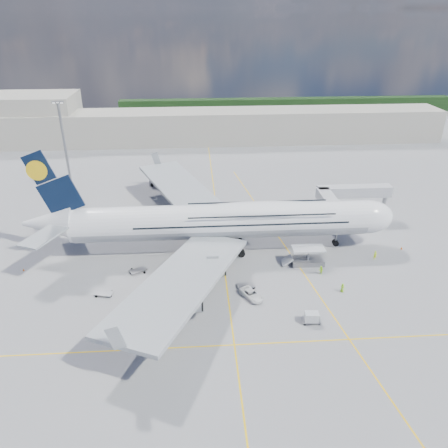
{
  "coord_description": "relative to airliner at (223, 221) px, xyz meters",
  "views": [
    {
      "loc": [
        -5.23,
        -72.02,
        46.86
      ],
      "look_at": [
        0.34,
        8.0,
        7.09
      ],
      "focal_mm": 35.0,
      "sensor_mm": 36.0,
      "label": 1
    }
  ],
  "objects": [
    {
      "name": "crew_loader",
      "position": [
        18.45,
        -11.24,
        -5.96
      ],
      "size": [
        1.0,
        1.09,
        1.81
      ],
      "primitive_type": "imported",
      "rotation": [
        0.0,
        0.0,
        -1.13
      ],
      "color": "#B6F91A",
      "rests_on": "ground"
    },
    {
      "name": "dolly_row_a",
      "position": [
        -22.75,
        -15.3,
        -6.51
      ],
      "size": [
        3.51,
        2.44,
        0.47
      ],
      "rotation": [
        0.0,
        0.0,
        -0.25
      ],
      "color": "gray",
      "rests_on": "ground"
    },
    {
      "name": "crew_nose",
      "position": [
        31.14,
        -6.44,
        -5.89
      ],
      "size": [
        0.81,
        0.63,
        1.96
      ],
      "primitive_type": "imported",
      "rotation": [
        0.0,
        0.0,
        0.26
      ],
      "color": "#D3F219",
      "rests_on": "ground"
    },
    {
      "name": "dolly_nose_near",
      "position": [
        3.36,
        -14.64,
        -6.5
      ],
      "size": [
        3.38,
        2.0,
        0.48
      ],
      "rotation": [
        0.0,
        0.0,
        0.09
      ],
      "color": "gray",
      "rests_on": "ground"
    },
    {
      "name": "dolly_back",
      "position": [
        -17.38,
        -7.85,
        -6.49
      ],
      "size": [
        3.75,
        3.22,
        0.49
      ],
      "rotation": [
        0.0,
        0.0,
        0.54
      ],
      "color": "gray",
      "rests_on": "ground"
    },
    {
      "name": "service_van",
      "position": [
        3.85,
        -17.91,
        -6.16
      ],
      "size": [
        4.49,
        5.64,
        1.43
      ],
      "primitive_type": "imported",
      "rotation": [
        0.0,
        0.0,
        0.49
      ],
      "color": "white",
      "rests_on": "ground"
    },
    {
      "name": "cone_wing_left_outer",
      "position": [
        -8.51,
        30.15,
        -6.59
      ],
      "size": [
        0.46,
        0.46,
        0.59
      ],
      "color": "#D8590B",
      "rests_on": "ground"
    },
    {
      "name": "cone_nose",
      "position": [
        38.64,
        -2.63,
        -6.58
      ],
      "size": [
        0.47,
        0.47,
        0.59
      ],
      "color": "#D8590B",
      "rests_on": "ground"
    },
    {
      "name": "crew_wing",
      "position": [
        -15.62,
        -15.72,
        -6.07
      ],
      "size": [
        0.7,
        1.02,
        1.6
      ],
      "primitive_type": "imported",
      "rotation": [
        0.0,
        0.0,
        1.21
      ],
      "color": "#ABDD17",
      "rests_on": "ground"
    },
    {
      "name": "catering_truck_inner",
      "position": [
        -2.35,
        10.77,
        -5.16
      ],
      "size": [
        6.3,
        3.07,
        3.62
      ],
      "rotation": [
        0.0,
        0.0,
        -0.16
      ],
      "color": "gray",
      "rests_on": "ground"
    },
    {
      "name": "baggage_tug",
      "position": [
        -11.2,
        -11.6,
        -6.06
      ],
      "size": [
        3.15,
        1.92,
        1.84
      ],
      "rotation": [
        0.0,
        0.0,
        0.2
      ],
      "color": "white",
      "rests_on": "ground"
    },
    {
      "name": "cone_tail",
      "position": [
        -40.17,
        -5.87,
        -6.64
      ],
      "size": [
        0.38,
        0.38,
        0.48
      ],
      "color": "#D8590B",
      "rests_on": "ground"
    },
    {
      "name": "taxi_line_cross",
      "position": [
        -0.26,
        -30.0,
        -6.86
      ],
      "size": [
        120.0,
        0.25,
        0.01
      ],
      "primitive_type": "cube",
      "color": "yellow",
      "rests_on": "ground"
    },
    {
      "name": "catering_truck_outer",
      "position": [
        -15.58,
        38.35,
        -4.99
      ],
      "size": [
        7.34,
        5.1,
        4.04
      ],
      "rotation": [
        0.0,
        0.0,
        -0.46
      ],
      "color": "gray",
      "rests_on": "ground"
    },
    {
      "name": "cone_wing_left_inner",
      "position": [
        -14.31,
        12.14,
        -6.6
      ],
      "size": [
        0.43,
        0.43,
        0.55
      ],
      "color": "#D8590B",
      "rests_on": "ground"
    },
    {
      "name": "cone_wing_right_outer",
      "position": [
        -13.86,
        -25.18,
        -6.56
      ],
      "size": [
        0.5,
        0.5,
        0.63
      ],
      "color": "#D8590B",
      "rests_on": "ground"
    },
    {
      "name": "dolly_row_c",
      "position": [
        -13.36,
        -19.9,
        -5.85
      ],
      "size": [
        3.09,
        1.78,
        1.9
      ],
      "rotation": [
        0.0,
        0.0,
        -0.06
      ],
      "color": "gray",
      "rests_on": "ground"
    },
    {
      "name": "airliner",
      "position": [
        0.0,
        0.0,
        0.0
      ],
      "size": [
        77.26,
        79.15,
        23.71
      ],
      "color": "white",
      "rests_on": "ground"
    },
    {
      "name": "cone_wing_right_inner",
      "position": [
        -12.81,
        -20.55,
        -6.6
      ],
      "size": [
        0.43,
        0.43,
        0.55
      ],
      "color": "#D8590B",
      "rests_on": "ground"
    },
    {
      "name": "taxi_line_main",
      "position": [
        -0.26,
        -10.0,
        -6.86
      ],
      "size": [
        0.25,
        220.0,
        0.01
      ],
      "primitive_type": "cube",
      "color": "yellow",
      "rests_on": "ground"
    },
    {
      "name": "hangar",
      "position": [
        -70.26,
        90.0,
        2.13
      ],
      "size": [
        40.0,
        22.0,
        18.0
      ],
      "primitive_type": "cube",
      "color": "#B2AD9E",
      "rests_on": "ground"
    },
    {
      "name": "terminal",
      "position": [
        -0.26,
        85.0,
        -0.87
      ],
      "size": [
        180.0,
        16.0,
        12.0
      ],
      "primitive_type": "cube",
      "color": "#B2AD9E",
      "rests_on": "ground"
    },
    {
      "name": "crew_tug",
      "position": [
        -2.62,
        -12.03,
        -5.86
      ],
      "size": [
        1.35,
        0.83,
        2.02
      ],
      "primitive_type": "imported",
      "rotation": [
        0.0,
        0.0,
        0.06
      ],
      "color": "#90DD17",
      "rests_on": "ground"
    },
    {
      "name": "light_mast",
      "position": [
        -40.26,
        35.0,
        6.34
      ],
      "size": [
        3.0,
        0.7,
        25.5
      ],
      "color": "gray",
      "rests_on": "ground"
    },
    {
      "name": "taxi_line_diag",
      "position": [
        13.74,
        -0.0,
        -6.86
      ],
      "size": [
        14.16,
        99.06,
        0.01
      ],
      "primitive_type": "cube",
      "rotation": [
        0.0,
        0.0,
        0.14
      ],
      "color": "yellow",
      "rests_on": "ground"
    },
    {
      "name": "cargo_loader",
      "position": [
        16.56,
        -7.11,
        -5.62
      ],
      "size": [
        8.53,
        3.2,
        3.67
      ],
      "color": "silver",
      "rests_on": "ground"
    },
    {
      "name": "dolly_row_b",
      "position": [
        -12.34,
        -12.89,
        -6.48
      ],
      "size": [
        3.75,
        2.58,
        0.5
      ],
      "rotation": [
        0.0,
        0.0,
        -0.24
      ],
      "color": "gray",
      "rests_on": "ground"
    },
    {
      "name": "tree_line",
      "position": [
        39.74,
        130.0,
        -2.87
      ],
      "size": [
        160.0,
        6.0,
        8.0
      ],
      "primitive_type": "cube",
      "color": "#193814",
      "rests_on": "ground"
    },
    {
      "name": "ground",
      "position": [
        -0.26,
        -10.0,
        -6.87
      ],
      "size": [
        300.0,
        300.0,
        0.0
      ],
      "primitive_type": "plane",
      "color": "gray",
      "rests_on": "ground"
    },
    {
      "name": "dolly_nose_far",
      "position": [
        12.95,
        -25.52,
        -5.82
      ],
      "size": [
        3.19,
        1.88,
        1.94
      ],
      "rotation": [
        0.0,
        0.0,
        -0.08
      ],
      "color": "gray",
      "rests_on": "ground"
    },
    {
      "name": "crew_van",
      "position": [
        20.79,
        -17.31,
        -5.99
      ],
      "size": [
        0.97,
        1.02,
        1.75
      ],
      "primitive_type": "imported",
      "rotation": [
        0.0,
        0.0,
        2.26
      ],
      "color": "#96E618",
      "rests_on": "ground"
    },
    {
      "name": "jet_bridge",
      "position": [
        29.55,
        10.94,
        -0.02
      ],
      "size": [
        18.8,
        12.1,
        8.5
      ],
      "color": "#B7B7BC",
      "rests_on": "ground"
    }
  ]
}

